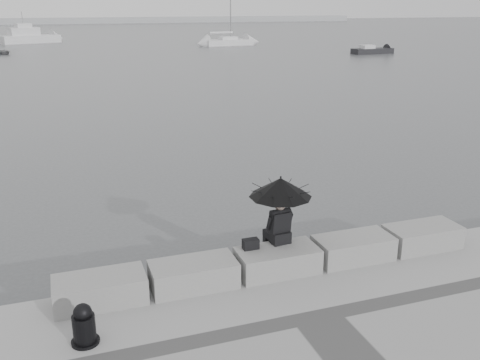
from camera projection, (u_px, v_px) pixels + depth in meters
name	position (u px, v px, depth m)	size (l,w,h in m)	color
ground	(268.00, 284.00, 11.13)	(360.00, 360.00, 0.00)	#47494C
stone_block_far_left	(100.00, 290.00, 9.42)	(1.60, 0.80, 0.50)	gray
stone_block_left	(193.00, 275.00, 9.95)	(1.60, 0.80, 0.50)	gray
stone_block_centre	(277.00, 261.00, 10.49)	(1.60, 0.80, 0.50)	gray
stone_block_right	(353.00, 248.00, 11.02)	(1.60, 0.80, 0.50)	gray
stone_block_far_right	(422.00, 237.00, 11.55)	(1.60, 0.80, 0.50)	gray
seated_person	(281.00, 194.00, 10.40)	(1.24, 1.24, 1.39)	black
bag	(251.00, 244.00, 10.40)	(0.31, 0.18, 0.20)	black
mooring_bollard	(84.00, 327.00, 8.26)	(0.44, 0.44, 0.69)	black
distant_landmass	(28.00, 21.00, 146.67)	(180.00, 8.00, 2.80)	#9DA0A3
sailboat_right	(228.00, 41.00, 73.51)	(6.93, 3.15, 12.90)	silver
motor_cruiser	(30.00, 37.00, 77.78)	(8.58, 5.39, 4.50)	silver
small_motorboat	(372.00, 51.00, 61.61)	(4.95, 1.80, 1.10)	black
dinghy	(2.00, 52.00, 61.06)	(3.03, 1.28, 0.51)	slate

